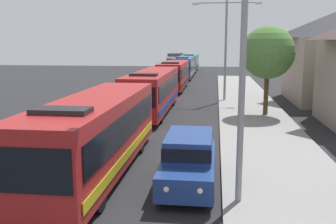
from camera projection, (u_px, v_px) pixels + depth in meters
name	position (u px, v px, depth m)	size (l,w,h in m)	color
bus_lead	(97.00, 132.00, 15.02)	(2.58, 11.22, 3.21)	maroon
bus_second_in_line	(153.00, 90.00, 28.34)	(2.58, 12.15, 3.21)	maroon
bus_middle	(174.00, 74.00, 42.22)	(2.58, 10.84, 3.21)	maroon
bus_fourth_in_line	(184.00, 67.00, 55.41)	(2.58, 11.09, 3.21)	#284C8C
bus_rear	(190.00, 62.00, 67.92)	(2.58, 12.34, 3.21)	#33724C
white_suv	(189.00, 158.00, 13.85)	(1.86, 5.00, 1.90)	navy
box_truck_oncoming	(175.00, 61.00, 74.01)	(2.35, 8.43, 3.15)	white
streetlamp_near	(244.00, 32.00, 11.34)	(5.71, 0.28, 8.74)	gray
streetlamp_mid	(226.00, 40.00, 33.07)	(5.86, 0.28, 8.56)	gray
roadside_tree	(268.00, 53.00, 26.26)	(3.65, 3.65, 6.17)	#4C3823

